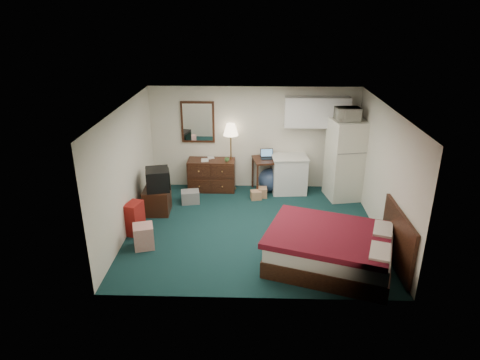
{
  "coord_description": "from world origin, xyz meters",
  "views": [
    {
      "loc": [
        -0.03,
        -7.74,
        4.23
      ],
      "look_at": [
        -0.28,
        0.21,
        0.98
      ],
      "focal_mm": 32.0,
      "sensor_mm": 36.0,
      "label": 1
    }
  ],
  "objects_px": {
    "floor_lamp": "(231,157)",
    "desk": "(267,175)",
    "kitchen_counter": "(289,175)",
    "dresser": "(212,175)",
    "fridge": "(346,159)",
    "bed": "(330,249)",
    "tv_stand": "(157,201)",
    "suitcase": "(135,218)"
  },
  "relations": [
    {
      "from": "floor_lamp",
      "to": "fridge",
      "type": "xyz_separation_m",
      "value": [
        2.68,
        -0.39,
        0.11
      ]
    },
    {
      "from": "kitchen_counter",
      "to": "bed",
      "type": "relative_size",
      "value": 0.43
    },
    {
      "from": "floor_lamp",
      "to": "tv_stand",
      "type": "distance_m",
      "value": 2.14
    },
    {
      "from": "floor_lamp",
      "to": "suitcase",
      "type": "relative_size",
      "value": 2.53
    },
    {
      "from": "fridge",
      "to": "bed",
      "type": "height_order",
      "value": "fridge"
    },
    {
      "from": "fridge",
      "to": "bed",
      "type": "relative_size",
      "value": 0.92
    },
    {
      "from": "fridge",
      "to": "bed",
      "type": "distance_m",
      "value": 3.13
    },
    {
      "from": "floor_lamp",
      "to": "kitchen_counter",
      "type": "distance_m",
      "value": 1.47
    },
    {
      "from": "kitchen_counter",
      "to": "desk",
      "type": "bearing_deg",
      "value": 172.96
    },
    {
      "from": "bed",
      "to": "tv_stand",
      "type": "xyz_separation_m",
      "value": [
        -3.44,
        1.99,
        -0.05
      ]
    },
    {
      "from": "bed",
      "to": "fridge",
      "type": "bearing_deg",
      "value": 93.59
    },
    {
      "from": "dresser",
      "to": "tv_stand",
      "type": "distance_m",
      "value": 1.69
    },
    {
      "from": "kitchen_counter",
      "to": "bed",
      "type": "distance_m",
      "value": 3.25
    },
    {
      "from": "dresser",
      "to": "kitchen_counter",
      "type": "bearing_deg",
      "value": -1.66
    },
    {
      "from": "fridge",
      "to": "kitchen_counter",
      "type": "bearing_deg",
      "value": 158.3
    },
    {
      "from": "kitchen_counter",
      "to": "fridge",
      "type": "relative_size",
      "value": 0.47
    },
    {
      "from": "floor_lamp",
      "to": "tv_stand",
      "type": "relative_size",
      "value": 2.78
    },
    {
      "from": "desk",
      "to": "floor_lamp",
      "type": "bearing_deg",
      "value": 161.17
    },
    {
      "from": "suitcase",
      "to": "desk",
      "type": "bearing_deg",
      "value": 53.91
    },
    {
      "from": "bed",
      "to": "tv_stand",
      "type": "height_order",
      "value": "bed"
    },
    {
      "from": "bed",
      "to": "suitcase",
      "type": "distance_m",
      "value": 3.83
    },
    {
      "from": "floor_lamp",
      "to": "bed",
      "type": "relative_size",
      "value": 0.82
    },
    {
      "from": "dresser",
      "to": "suitcase",
      "type": "bearing_deg",
      "value": -120.28
    },
    {
      "from": "tv_stand",
      "to": "dresser",
      "type": "bearing_deg",
      "value": 47.64
    },
    {
      "from": "kitchen_counter",
      "to": "tv_stand",
      "type": "distance_m",
      "value": 3.21
    },
    {
      "from": "suitcase",
      "to": "floor_lamp",
      "type": "bearing_deg",
      "value": 66.75
    },
    {
      "from": "dresser",
      "to": "suitcase",
      "type": "distance_m",
      "value": 2.6
    },
    {
      "from": "dresser",
      "to": "bed",
      "type": "height_order",
      "value": "dresser"
    },
    {
      "from": "kitchen_counter",
      "to": "fridge",
      "type": "bearing_deg",
      "value": -16.11
    },
    {
      "from": "fridge",
      "to": "tv_stand",
      "type": "height_order",
      "value": "fridge"
    },
    {
      "from": "floor_lamp",
      "to": "desk",
      "type": "bearing_deg",
      "value": -7.75
    },
    {
      "from": "floor_lamp",
      "to": "desk",
      "type": "distance_m",
      "value": 0.98
    },
    {
      "from": "kitchen_counter",
      "to": "bed",
      "type": "xyz_separation_m",
      "value": [
        0.47,
        -3.21,
        -0.11
      ]
    },
    {
      "from": "dresser",
      "to": "fridge",
      "type": "bearing_deg",
      "value": -5.37
    },
    {
      "from": "kitchen_counter",
      "to": "fridge",
      "type": "xyz_separation_m",
      "value": [
        1.27,
        -0.25,
        0.5
      ]
    },
    {
      "from": "kitchen_counter",
      "to": "suitcase",
      "type": "distance_m",
      "value": 3.87
    },
    {
      "from": "desk",
      "to": "suitcase",
      "type": "height_order",
      "value": "desk"
    },
    {
      "from": "floor_lamp",
      "to": "fridge",
      "type": "bearing_deg",
      "value": -8.32
    },
    {
      "from": "suitcase",
      "to": "kitchen_counter",
      "type": "bearing_deg",
      "value": 48.73
    },
    {
      "from": "kitchen_counter",
      "to": "bed",
      "type": "bearing_deg",
      "value": -86.49
    },
    {
      "from": "dresser",
      "to": "fridge",
      "type": "xyz_separation_m",
      "value": [
        3.15,
        -0.32,
        0.55
      ]
    },
    {
      "from": "kitchen_counter",
      "to": "dresser",
      "type": "bearing_deg",
      "value": 173.0
    }
  ]
}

